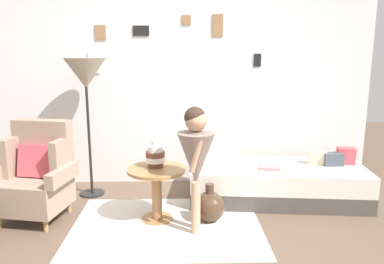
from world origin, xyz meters
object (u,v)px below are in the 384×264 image
(demijohn_near, at_px, (210,206))
(vase_striped, at_px, (155,156))
(side_table, at_px, (157,183))
(floor_lamp, at_px, (86,77))
(armchair, at_px, (37,175))
(daybed, at_px, (277,183))
(book_on_daybed, at_px, (270,168))
(person_child, at_px, (196,153))

(demijohn_near, bearing_deg, vase_striped, 170.47)
(side_table, distance_m, floor_lamp, 1.46)
(armchair, distance_m, floor_lamp, 1.18)
(armchair, height_order, vase_striped, armchair)
(armchair, distance_m, side_table, 1.21)
(daybed, distance_m, demijohn_near, 0.96)
(vase_striped, distance_m, book_on_daybed, 1.27)
(armchair, xyz_separation_m, floor_lamp, (0.39, 0.61, 0.93))
(book_on_daybed, bearing_deg, person_child, -142.71)
(side_table, bearing_deg, book_on_daybed, 16.92)
(armchair, height_order, person_child, person_child)
(armchair, relative_size, side_table, 1.70)
(person_child, bearing_deg, demijohn_near, 56.83)
(demijohn_near, bearing_deg, side_table, 175.01)
(daybed, bearing_deg, floor_lamp, 173.72)
(side_table, relative_size, floor_lamp, 0.36)
(side_table, height_order, floor_lamp, floor_lamp)
(armchair, bearing_deg, book_on_daybed, 5.97)
(vase_striped, relative_size, person_child, 0.23)
(daybed, relative_size, book_on_daybed, 8.96)
(book_on_daybed, xyz_separation_m, demijohn_near, (-0.68, -0.41, -0.26))
(armchair, bearing_deg, demijohn_near, -5.32)
(armchair, relative_size, daybed, 0.49)
(daybed, relative_size, vase_striped, 7.24)
(daybed, distance_m, vase_striped, 1.47)
(daybed, bearing_deg, vase_striped, -161.51)
(armchair, height_order, demijohn_near, armchair)
(demijohn_near, bearing_deg, floor_lamp, 149.94)
(floor_lamp, distance_m, demijohn_near, 1.95)
(person_child, bearing_deg, side_table, 144.73)
(side_table, xyz_separation_m, person_child, (0.37, -0.26, 0.37))
(daybed, bearing_deg, demijohn_near, -146.40)
(armchair, xyz_separation_m, side_table, (1.20, -0.11, -0.06))
(armchair, distance_m, vase_striped, 1.21)
(daybed, distance_m, book_on_daybed, 0.27)
(daybed, relative_size, demijohn_near, 5.10)
(vase_striped, xyz_separation_m, demijohn_near, (0.53, -0.09, -0.49))
(daybed, bearing_deg, armchair, -171.58)
(daybed, distance_m, side_table, 1.42)
(floor_lamp, bearing_deg, demijohn_near, -30.06)
(book_on_daybed, bearing_deg, side_table, -163.08)
(floor_lamp, bearing_deg, book_on_daybed, -10.05)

